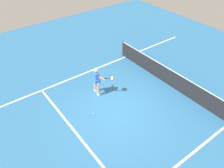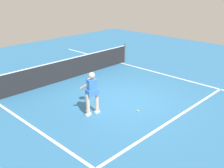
% 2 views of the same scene
% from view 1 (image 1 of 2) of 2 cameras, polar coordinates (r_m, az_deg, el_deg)
% --- Properties ---
extents(ground_plane, '(24.86, 24.86, 0.00)m').
position_cam_1_polar(ground_plane, '(10.96, 1.02, -6.97)').
color(ground_plane, teal).
extents(service_line_marking, '(7.35, 0.10, 0.01)m').
position_cam_1_polar(service_line_marking, '(10.18, -8.99, -12.07)').
color(service_line_marking, white).
rests_on(service_line_marking, ground).
extents(sideline_left_marking, '(0.10, 17.12, 0.01)m').
position_cam_1_polar(sideline_left_marking, '(13.37, -8.67, 1.97)').
color(sideline_left_marking, white).
rests_on(sideline_left_marking, ground).
extents(sideline_right_marking, '(0.10, 17.12, 0.01)m').
position_cam_1_polar(sideline_right_marking, '(9.41, 15.70, -19.34)').
color(sideline_right_marking, white).
rests_on(sideline_right_marking, ground).
extents(court_net, '(8.03, 0.08, 1.08)m').
position_cam_1_polar(court_net, '(12.68, 14.08, 1.77)').
color(court_net, '#4C4C51').
rests_on(court_net, ground).
extents(tennis_player, '(0.89, 0.91, 1.55)m').
position_cam_1_polar(tennis_player, '(11.52, -3.80, 1.02)').
color(tennis_player, beige).
rests_on(tennis_player, ground).
extents(tennis_ball_near, '(0.07, 0.07, 0.07)m').
position_cam_1_polar(tennis_ball_near, '(10.83, -4.62, -7.55)').
color(tennis_ball_near, '#D1E533').
rests_on(tennis_ball_near, ground).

